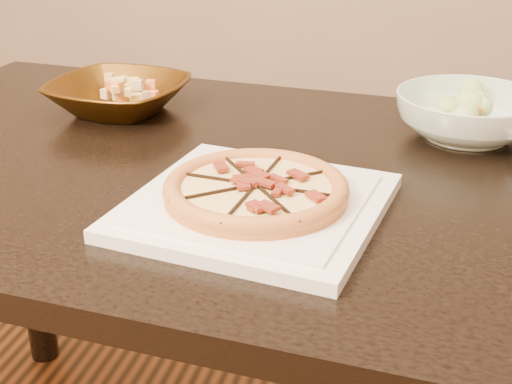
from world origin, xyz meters
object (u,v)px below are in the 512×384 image
(pizza, at_px, (256,189))
(dining_table, at_px, (210,221))
(bronze_bowl, at_px, (119,96))
(salad_bowl, at_px, (468,116))
(plate, at_px, (256,205))

(pizza, bearing_deg, dining_table, 126.67)
(dining_table, bearing_deg, bronze_bowl, 141.44)
(pizza, xyz_separation_m, salad_bowl, (0.27, 0.37, 0.00))
(plate, bearing_deg, pizza, 166.85)
(pizza, height_order, salad_bowl, salad_bowl)
(plate, distance_m, pizza, 0.02)
(dining_table, xyz_separation_m, pizza, (0.12, -0.16, 0.14))
(salad_bowl, bearing_deg, plate, -126.35)
(plate, bearing_deg, bronze_bowl, 135.52)
(salad_bowl, bearing_deg, bronze_bowl, -178.01)
(dining_table, bearing_deg, salad_bowl, 28.02)
(pizza, relative_size, salad_bowl, 1.01)
(pizza, distance_m, bronze_bowl, 0.50)
(pizza, bearing_deg, plate, -13.15)
(dining_table, xyz_separation_m, salad_bowl, (0.39, 0.21, 0.15))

